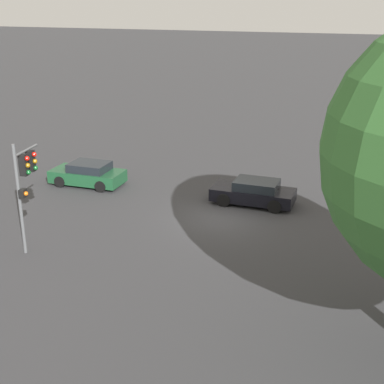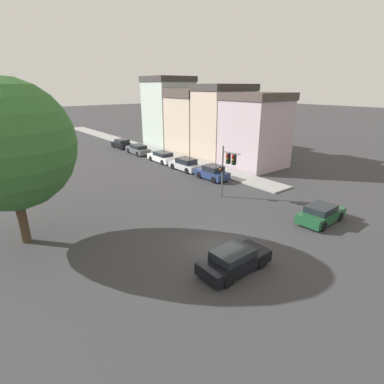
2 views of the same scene
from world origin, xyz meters
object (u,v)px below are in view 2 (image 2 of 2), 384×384
crossing_car_1 (234,260)px  parked_car_1 (186,164)px  traffic_signal (228,163)px  crossing_car_0 (321,214)px  parked_car_2 (162,157)px  parked_car_3 (138,149)px  street_tree (7,145)px  parked_car_4 (122,144)px  parked_car_0 (212,173)px

crossing_car_1 → parked_car_1: 21.36m
traffic_signal → crossing_car_0: (2.01, -8.03, -2.65)m
traffic_signal → parked_car_1: bearing=-114.7°
traffic_signal → crossing_car_1: size_ratio=1.11×
parked_car_1 → parked_car_2: bearing=-2.6°
parked_car_3 → street_tree: bearing=136.9°
crossing_car_0 → parked_car_3: 29.95m
parked_car_2 → crossing_car_1: bearing=156.1°
crossing_car_1 → parked_car_1: size_ratio=0.94×
traffic_signal → parked_car_4: bearing=-104.7°
crossing_car_0 → parked_car_1: parked_car_1 is taller
street_tree → crossing_car_0: (18.09, -10.52, -5.76)m
traffic_signal → parked_car_0: traffic_signal is taller
street_tree → crossing_car_1: street_tree is taller
crossing_car_1 → parked_car_3: parked_car_3 is taller
traffic_signal → parked_car_3: (3.01, 21.91, -2.61)m
traffic_signal → crossing_car_0: 8.69m
parked_car_2 → parked_car_1: bearing=179.3°
traffic_signal → parked_car_0: 6.60m
crossing_car_0 → parked_car_0: parked_car_0 is taller
parked_car_2 → crossing_car_0: bearing=177.8°
parked_car_0 → parked_car_3: bearing=-1.1°
parked_car_1 → parked_car_2: parked_car_1 is taller
crossing_car_0 → parked_car_0: 13.33m
parked_car_0 → parked_car_4: bearing=-1.6°
crossing_car_1 → parked_car_0: size_ratio=1.11×
street_tree → traffic_signal: bearing=-8.8°
crossing_car_1 → parked_car_1: parked_car_1 is taller
parked_car_2 → parked_car_3: size_ratio=0.99×
parked_car_1 → parked_car_0: bearing=179.0°
parked_car_3 → parked_car_4: parked_car_4 is taller
parked_car_0 → crossing_car_1: bearing=140.5°
parked_car_4 → traffic_signal: bearing=171.7°
parked_car_2 → parked_car_4: 12.31m
crossing_car_0 → parked_car_3: bearing=86.2°
traffic_signal → crossing_car_0: size_ratio=1.13×
crossing_car_1 → crossing_car_0: bearing=1.7°
parked_car_0 → parked_car_1: size_ratio=0.85×
street_tree → parked_car_4: size_ratio=2.40×
traffic_signal → parked_car_1: size_ratio=1.05×
traffic_signal → parked_car_3: traffic_signal is taller
parked_car_0 → parked_car_3: parked_car_0 is taller
parked_car_1 → parked_car_2: size_ratio=0.95×
parked_car_0 → parked_car_2: bearing=-1.7°
crossing_car_0 → parked_car_0: (1.03, 13.29, 0.08)m
parked_car_3 → parked_car_4: (0.20, 5.81, -0.00)m
crossing_car_1 → parked_car_2: parked_car_2 is taller
parked_car_0 → parked_car_3: size_ratio=0.80×
street_tree → crossing_car_0: 21.71m
parked_car_2 → parked_car_0: bearing=-179.9°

